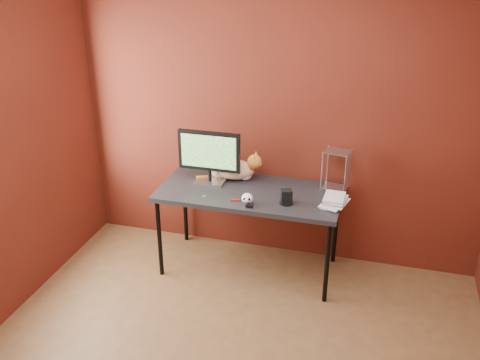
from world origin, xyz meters
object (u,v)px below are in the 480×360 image
(desk, at_px, (250,196))
(skull_mug, at_px, (247,199))
(speaker, at_px, (286,197))
(book_stack, at_px, (329,152))
(monitor, at_px, (209,155))
(cat, at_px, (233,169))

(desk, bearing_deg, skull_mug, -79.93)
(speaker, bearing_deg, desk, 135.78)
(book_stack, bearing_deg, monitor, 173.67)
(desk, xyz_separation_m, monitor, (-0.37, 0.06, 0.31))
(desk, height_order, speaker, speaker)
(desk, distance_m, cat, 0.31)
(skull_mug, relative_size, speaker, 0.77)
(desk, distance_m, skull_mug, 0.26)
(cat, xyz_separation_m, speaker, (0.53, -0.35, -0.04))
(desk, relative_size, cat, 2.70)
(skull_mug, height_order, book_stack, book_stack)
(desk, distance_m, speaker, 0.38)
(speaker, bearing_deg, cat, 127.13)
(monitor, relative_size, book_stack, 0.62)
(desk, height_order, cat, cat)
(cat, height_order, book_stack, book_stack)
(monitor, height_order, skull_mug, monitor)
(speaker, distance_m, book_stack, 0.48)
(skull_mug, height_order, speaker, speaker)
(desk, bearing_deg, book_stack, -4.76)
(desk, relative_size, book_stack, 1.76)
(desk, xyz_separation_m, cat, (-0.20, 0.19, 0.14))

